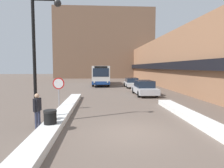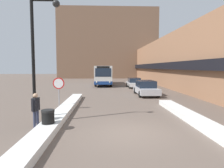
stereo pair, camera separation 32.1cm
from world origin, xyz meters
TOP-DOWN VIEW (x-y plane):
  - ground_plane at (0.00, 0.00)m, footprint 160.00×160.00m
  - building_row_right at (9.97, 24.00)m, footprint 5.50×60.00m
  - building_backdrop_far at (0.00, 46.63)m, footprint 26.00×8.00m
  - snow_bank_left at (-3.60, 2.28)m, footprint 0.90×16.51m
  - snow_bank_right at (3.60, 0.29)m, footprint 0.90×12.58m
  - city_bus at (-1.18, 24.21)m, footprint 2.57×10.31m
  - parked_car_front at (3.20, 11.70)m, footprint 1.94×4.78m
  - parked_car_middle at (3.20, 19.61)m, footprint 1.81×4.26m
  - stop_sign at (-4.12, 4.92)m, footprint 0.76×0.08m
  - street_lamp at (-4.36, 1.74)m, footprint 1.46×0.36m
  - pedestrian at (-4.34, 0.99)m, footprint 0.28×0.52m
  - trash_bin at (-3.64, 0.47)m, footprint 0.59×0.59m

SIDE VIEW (x-z plane):
  - ground_plane at x=0.00m, z-range 0.00..0.00m
  - snow_bank_left at x=-3.60m, z-range 0.00..0.33m
  - snow_bank_right at x=3.60m, z-range 0.00..0.34m
  - trash_bin at x=-3.64m, z-range 0.00..0.95m
  - parked_car_middle at x=3.20m, z-range 0.01..1.36m
  - parked_car_front at x=3.20m, z-range 0.00..1.50m
  - pedestrian at x=-4.34m, z-range 0.17..1.80m
  - stop_sign at x=-4.12m, z-range 0.48..2.66m
  - city_bus at x=-1.18m, z-range 0.15..3.20m
  - building_row_right at x=9.97m, z-range -0.01..7.32m
  - street_lamp at x=-4.36m, z-range 0.76..7.04m
  - building_backdrop_far at x=0.00m, z-range 0.00..18.16m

